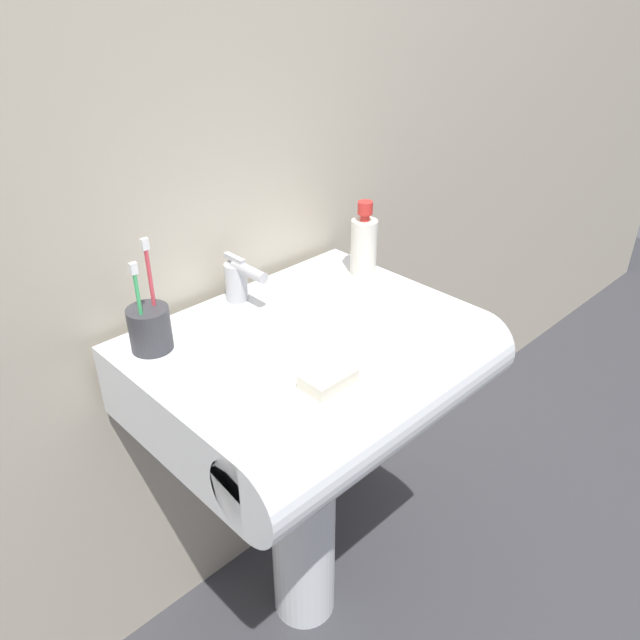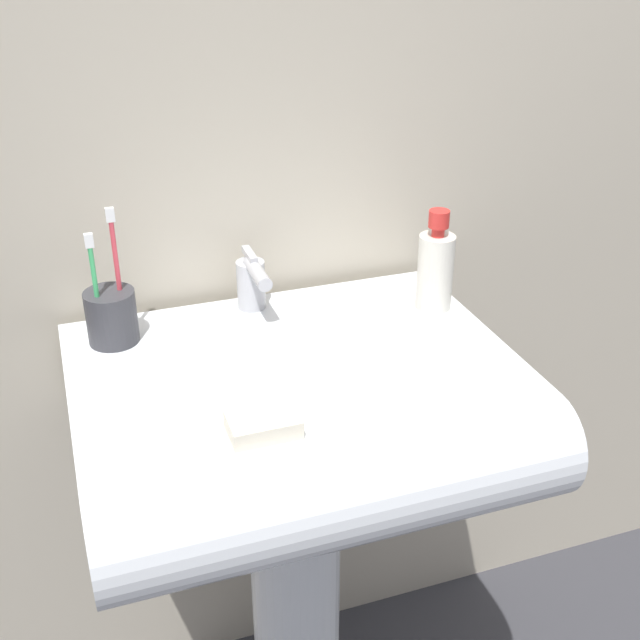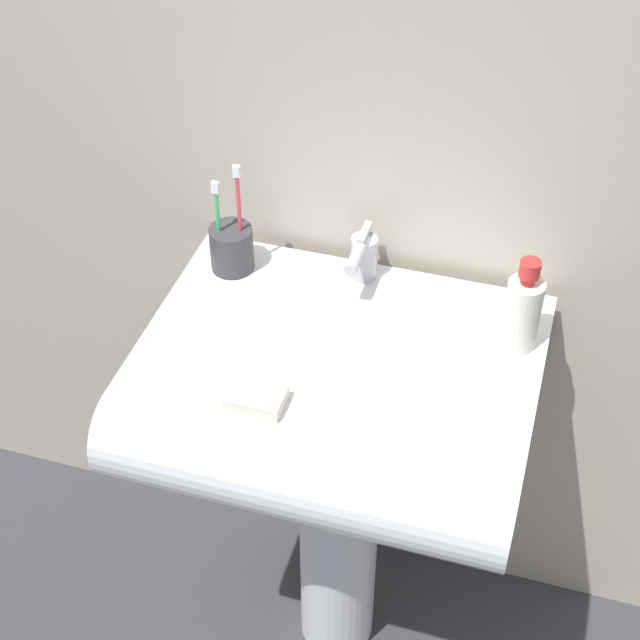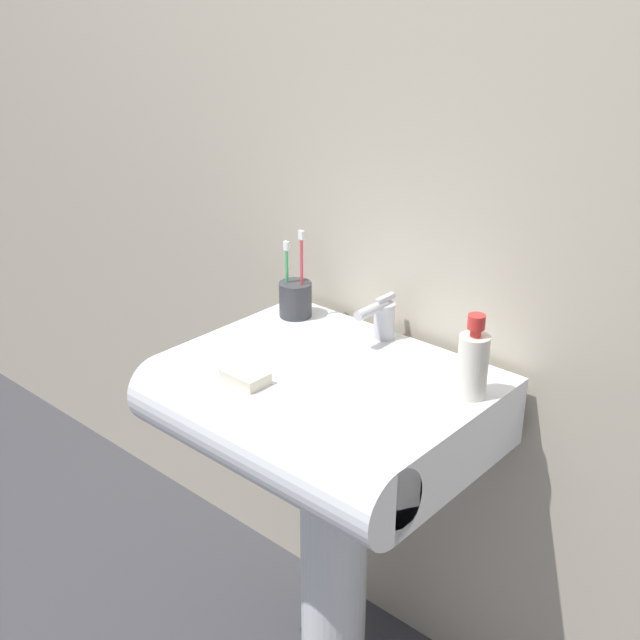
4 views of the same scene
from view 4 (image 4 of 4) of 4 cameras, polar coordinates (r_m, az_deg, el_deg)
The scene contains 7 objects.
wall_back at distance 1.65m, azimuth 7.14°, elevation 11.89°, with size 5.00×0.05×2.40m, color #B7AD99.
sink_pedestal at distance 1.86m, azimuth 1.00°, elevation -16.55°, with size 0.15×0.15×0.67m, color white.
sink_basin at distance 1.59m, azimuth -0.18°, elevation -6.34°, with size 0.62×0.49×0.15m.
faucet at distance 1.69m, azimuth 4.41°, elevation 0.17°, with size 0.04×0.12×0.10m.
toothbrush_cup at distance 1.80m, azimuth -1.76°, elevation 1.56°, with size 0.07×0.07×0.20m.
soap_bottle at distance 1.48m, azimuth 10.82°, elevation -3.03°, with size 0.06×0.06×0.16m.
bar_soap at distance 1.53m, azimuth -5.33°, elevation -4.04°, with size 0.09×0.06×0.02m, color silver.
Camera 4 is at (0.92, -1.08, 1.54)m, focal length 45.00 mm.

